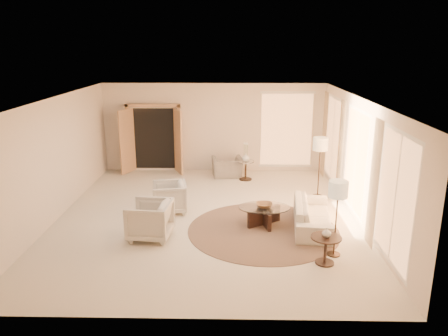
{
  "coord_description": "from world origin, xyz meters",
  "views": [
    {
      "loc": [
        0.61,
        -9.66,
        3.96
      ],
      "look_at": [
        0.4,
        0.4,
        1.1
      ],
      "focal_mm": 35.0,
      "sensor_mm": 36.0,
      "label": 1
    }
  ],
  "objects_px": {
    "side_table": "(246,168)",
    "end_vase": "(327,232)",
    "accent_chair": "(227,164)",
    "side_vase": "(246,157)",
    "sofa": "(313,214)",
    "bowl": "(264,205)",
    "floor_lamp_near": "(320,147)",
    "armchair_right": "(150,218)",
    "end_table": "(326,245)",
    "armchair_left": "(169,196)",
    "floor_lamp_far": "(338,193)",
    "coffee_table": "(264,214)"
  },
  "relations": [
    {
      "from": "sofa",
      "to": "floor_lamp_near",
      "type": "bearing_deg",
      "value": -7.24
    },
    {
      "from": "armchair_right",
      "to": "side_table",
      "type": "distance_m",
      "value": 4.68
    },
    {
      "from": "end_table",
      "to": "end_vase",
      "type": "xyz_separation_m",
      "value": [
        0.0,
        0.0,
        0.26
      ]
    },
    {
      "from": "armchair_right",
      "to": "side_table",
      "type": "xyz_separation_m",
      "value": [
        2.13,
        4.16,
        -0.09
      ]
    },
    {
      "from": "armchair_left",
      "to": "bowl",
      "type": "relative_size",
      "value": 2.18
    },
    {
      "from": "armchair_right",
      "to": "bowl",
      "type": "distance_m",
      "value": 2.56
    },
    {
      "from": "armchair_left",
      "to": "end_table",
      "type": "xyz_separation_m",
      "value": [
        3.28,
        -2.55,
        -0.04
      ]
    },
    {
      "from": "side_table",
      "to": "bowl",
      "type": "bearing_deg",
      "value": -84.54
    },
    {
      "from": "armchair_right",
      "to": "side_vase",
      "type": "relative_size",
      "value": 3.73
    },
    {
      "from": "sofa",
      "to": "floor_lamp_near",
      "type": "height_order",
      "value": "floor_lamp_near"
    },
    {
      "from": "sofa",
      "to": "floor_lamp_far",
      "type": "xyz_separation_m",
      "value": [
        0.19,
        -1.36,
        0.99
      ]
    },
    {
      "from": "end_table",
      "to": "side_vase",
      "type": "relative_size",
      "value": 2.41
    },
    {
      "from": "coffee_table",
      "to": "floor_lamp_near",
      "type": "distance_m",
      "value": 2.73
    },
    {
      "from": "sofa",
      "to": "bowl",
      "type": "xyz_separation_m",
      "value": [
        -1.08,
        0.09,
        0.18
      ]
    },
    {
      "from": "coffee_table",
      "to": "side_table",
      "type": "xyz_separation_m",
      "value": [
        -0.33,
        3.43,
        0.08
      ]
    },
    {
      "from": "armchair_right",
      "to": "bowl",
      "type": "relative_size",
      "value": 2.36
    },
    {
      "from": "end_vase",
      "to": "floor_lamp_far",
      "type": "bearing_deg",
      "value": 54.56
    },
    {
      "from": "bowl",
      "to": "end_vase",
      "type": "distance_m",
      "value": 2.07
    },
    {
      "from": "coffee_table",
      "to": "side_vase",
      "type": "bearing_deg",
      "value": 95.46
    },
    {
      "from": "accent_chair",
      "to": "floor_lamp_far",
      "type": "distance_m",
      "value": 5.71
    },
    {
      "from": "armchair_right",
      "to": "bowl",
      "type": "bearing_deg",
      "value": 112.33
    },
    {
      "from": "floor_lamp_near",
      "to": "armchair_right",
      "type": "bearing_deg",
      "value": -146.42
    },
    {
      "from": "side_table",
      "to": "end_vase",
      "type": "xyz_separation_m",
      "value": [
        1.35,
        -5.22,
        0.27
      ]
    },
    {
      "from": "armchair_right",
      "to": "accent_chair",
      "type": "bearing_deg",
      "value": 166.45
    },
    {
      "from": "armchair_left",
      "to": "end_vase",
      "type": "distance_m",
      "value": 4.16
    },
    {
      "from": "coffee_table",
      "to": "side_table",
      "type": "relative_size",
      "value": 2.6
    },
    {
      "from": "sofa",
      "to": "end_table",
      "type": "height_order",
      "value": "sofa"
    },
    {
      "from": "armchair_left",
      "to": "end_table",
      "type": "height_order",
      "value": "armchair_left"
    },
    {
      "from": "side_table",
      "to": "end_vase",
      "type": "height_order",
      "value": "end_vase"
    },
    {
      "from": "armchair_left",
      "to": "floor_lamp_far",
      "type": "xyz_separation_m",
      "value": [
        3.52,
        -2.21,
        0.88
      ]
    },
    {
      "from": "side_vase",
      "to": "end_table",
      "type": "bearing_deg",
      "value": -75.52
    },
    {
      "from": "accent_chair",
      "to": "coffee_table",
      "type": "distance_m",
      "value": 3.87
    },
    {
      "from": "floor_lamp_near",
      "to": "end_vase",
      "type": "distance_m",
      "value": 3.85
    },
    {
      "from": "side_table",
      "to": "floor_lamp_far",
      "type": "relative_size",
      "value": 0.39
    },
    {
      "from": "armchair_right",
      "to": "end_table",
      "type": "distance_m",
      "value": 3.63
    },
    {
      "from": "side_table",
      "to": "bowl",
      "type": "distance_m",
      "value": 3.45
    },
    {
      "from": "armchair_left",
      "to": "coffee_table",
      "type": "height_order",
      "value": "armchair_left"
    },
    {
      "from": "side_table",
      "to": "side_vase",
      "type": "distance_m",
      "value": 0.34
    },
    {
      "from": "sofa",
      "to": "accent_chair",
      "type": "bearing_deg",
      "value": 33.54
    },
    {
      "from": "armchair_left",
      "to": "end_table",
      "type": "distance_m",
      "value": 4.16
    },
    {
      "from": "armchair_left",
      "to": "coffee_table",
      "type": "bearing_deg",
      "value": 61.39
    },
    {
      "from": "sofa",
      "to": "end_vase",
      "type": "distance_m",
      "value": 1.73
    },
    {
      "from": "armchair_left",
      "to": "end_table",
      "type": "bearing_deg",
      "value": 42.07
    },
    {
      "from": "accent_chair",
      "to": "side_vase",
      "type": "distance_m",
      "value": 0.72
    },
    {
      "from": "sofa",
      "to": "armchair_left",
      "type": "height_order",
      "value": "armchair_left"
    },
    {
      "from": "sofa",
      "to": "armchair_left",
      "type": "xyz_separation_m",
      "value": [
        -3.33,
        0.85,
        0.11
      ]
    },
    {
      "from": "accent_chair",
      "to": "bowl",
      "type": "relative_size",
      "value": 2.43
    },
    {
      "from": "end_table",
      "to": "side_table",
      "type": "height_order",
      "value": "side_table"
    },
    {
      "from": "armchair_left",
      "to": "side_table",
      "type": "height_order",
      "value": "armchair_left"
    },
    {
      "from": "coffee_table",
      "to": "end_table",
      "type": "xyz_separation_m",
      "value": [
        1.02,
        -1.79,
        0.1
      ]
    }
  ]
}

